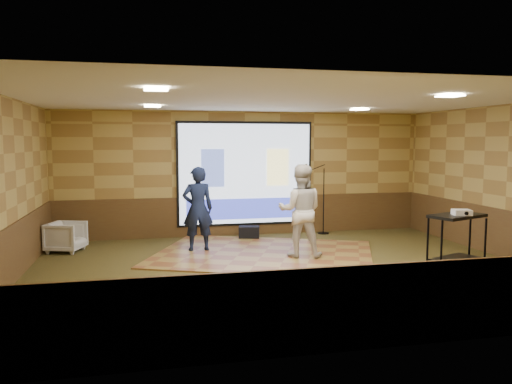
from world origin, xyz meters
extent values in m
plane|color=#2A3317|center=(0.00, 0.00, 0.00)|extent=(9.00, 9.00, 0.00)
cube|color=#AB9047|center=(0.00, 3.50, 1.50)|extent=(9.00, 0.04, 3.00)
cube|color=#AB9047|center=(0.00, -3.50, 1.50)|extent=(9.00, 0.04, 3.00)
cube|color=#AB9047|center=(-4.50, 0.00, 1.50)|extent=(0.04, 7.00, 3.00)
cube|color=#AB9047|center=(4.50, 0.00, 1.50)|extent=(0.04, 7.00, 3.00)
cube|color=silver|center=(0.00, 0.00, 3.00)|extent=(9.00, 7.00, 0.04)
cube|color=#4D2F19|center=(0.00, 3.48, 0.47)|extent=(9.00, 0.04, 0.95)
cube|color=#4D2F19|center=(0.00, -3.48, 0.47)|extent=(9.00, 0.04, 0.95)
cube|color=#4D2F19|center=(-4.48, 0.00, 0.47)|extent=(0.04, 7.00, 0.95)
cube|color=#4D2F19|center=(4.48, 0.00, 0.47)|extent=(0.04, 7.00, 0.95)
cube|color=black|center=(0.00, 3.45, 1.50)|extent=(3.32, 0.03, 2.52)
cube|color=silver|center=(0.00, 3.42, 1.50)|extent=(3.20, 0.02, 2.40)
cube|color=#435494|center=(-0.80, 3.40, 1.65)|extent=(0.55, 0.01, 0.90)
cube|color=#EFE68A|center=(0.80, 3.40, 1.65)|extent=(0.55, 0.01, 0.90)
cube|color=#2F3BB0|center=(0.00, 3.40, 0.65)|extent=(2.88, 0.01, 0.50)
cube|color=#FDE9BE|center=(-2.20, 1.80, 2.97)|extent=(0.32, 0.32, 0.02)
cube|color=#FDE9BE|center=(2.20, 1.80, 2.97)|extent=(0.32, 0.32, 0.02)
cube|color=#FDE9BE|center=(-2.20, -1.50, 2.97)|extent=(0.32, 0.32, 0.02)
cube|color=#FDE9BE|center=(2.20, -1.50, 2.97)|extent=(0.32, 0.32, 0.02)
cube|color=olive|center=(-0.06, 1.26, 0.02)|extent=(5.20, 4.66, 0.03)
imported|color=#131C3D|center=(-1.33, 1.81, 0.90)|extent=(0.64, 0.43, 1.74)
imported|color=beige|center=(0.57, 0.82, 0.94)|extent=(1.04, 0.92, 1.81)
cylinder|color=black|center=(2.42, -1.09, 0.49)|extent=(0.04, 0.04, 0.99)
cylinder|color=black|center=(3.25, -1.09, 0.49)|extent=(0.04, 0.04, 0.99)
cylinder|color=black|center=(2.42, -0.68, 0.49)|extent=(0.04, 0.04, 0.99)
cylinder|color=black|center=(3.25, -0.68, 0.49)|extent=(0.04, 0.04, 0.99)
cube|color=black|center=(2.83, -0.89, 1.01)|extent=(0.99, 0.52, 0.05)
cube|color=black|center=(2.83, -0.89, 0.26)|extent=(0.88, 0.47, 0.03)
cube|color=white|center=(2.85, -0.98, 1.08)|extent=(0.34, 0.30, 0.10)
cylinder|color=black|center=(1.92, 3.20, 0.01)|extent=(0.28, 0.28, 0.02)
cylinder|color=black|center=(1.92, 3.20, 0.81)|extent=(0.02, 0.02, 1.62)
cylinder|color=black|center=(1.69, 3.20, 1.62)|extent=(0.51, 0.02, 0.20)
cylinder|color=black|center=(1.44, 3.20, 1.71)|extent=(0.12, 0.05, 0.08)
imported|color=gray|center=(-4.00, 2.40, 0.31)|extent=(0.86, 0.85, 0.63)
cube|color=black|center=(-0.02, 2.93, 0.15)|extent=(0.54, 0.42, 0.30)
camera|label=1|loc=(-2.36, -8.39, 2.28)|focal=35.00mm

